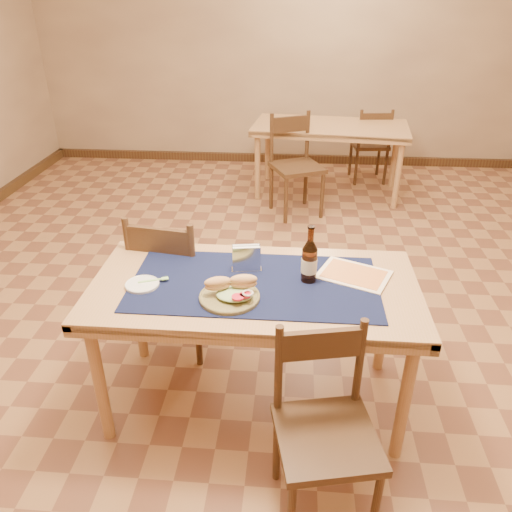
# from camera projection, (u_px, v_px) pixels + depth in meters

# --- Properties ---
(room) EXTENTS (6.04, 7.04, 2.84)m
(room) POSITION_uv_depth(u_px,v_px,m) (266.00, 112.00, 2.82)
(room) COLOR #9B6B43
(room) RESTS_ON ground
(main_table) EXTENTS (1.60, 0.80, 0.75)m
(main_table) POSITION_uv_depth(u_px,v_px,m) (254.00, 298.00, 2.47)
(main_table) COLOR #A9794F
(main_table) RESTS_ON ground
(placemat) EXTENTS (1.20, 0.60, 0.01)m
(placemat) POSITION_uv_depth(u_px,v_px,m) (254.00, 283.00, 2.43)
(placemat) COLOR #0E1234
(placemat) RESTS_ON main_table
(baseboard) EXTENTS (6.00, 7.00, 0.10)m
(baseboard) POSITION_uv_depth(u_px,v_px,m) (264.00, 309.00, 3.47)
(baseboard) COLOR #402B17
(baseboard) RESTS_ON ground
(back_table) EXTENTS (1.67, 0.96, 0.75)m
(back_table) POSITION_uv_depth(u_px,v_px,m) (330.00, 133.00, 5.25)
(back_table) COLOR #A9794F
(back_table) RESTS_ON ground
(chair_main_far) EXTENTS (0.49, 0.49, 0.94)m
(chair_main_far) POSITION_uv_depth(u_px,v_px,m) (174.00, 280.00, 2.97)
(chair_main_far) COLOR #402B17
(chair_main_far) RESTS_ON ground
(chair_main_near) EXTENTS (0.47, 0.47, 0.86)m
(chair_main_near) POSITION_uv_depth(u_px,v_px,m) (325.00, 426.00, 2.03)
(chair_main_near) COLOR #402B17
(chair_main_near) RESTS_ON ground
(chair_back_near) EXTENTS (0.59, 0.59, 0.97)m
(chair_back_near) POSITION_uv_depth(u_px,v_px,m) (295.00, 164.00, 4.86)
(chair_back_near) COLOR #402B17
(chair_back_near) RESTS_ON ground
(chair_back_far) EXTENTS (0.43, 0.43, 0.85)m
(chair_back_far) POSITION_uv_depth(u_px,v_px,m) (371.00, 144.00, 5.69)
(chair_back_far) COLOR #402B17
(chair_back_far) RESTS_ON ground
(sandwich_plate) EXTENTS (0.28, 0.28, 0.11)m
(sandwich_plate) POSITION_uv_depth(u_px,v_px,m) (231.00, 293.00, 2.29)
(sandwich_plate) COLOR olive
(sandwich_plate) RESTS_ON placemat
(side_plate) EXTENTS (0.16, 0.16, 0.01)m
(side_plate) POSITION_uv_depth(u_px,v_px,m) (142.00, 284.00, 2.40)
(side_plate) COLOR silver
(side_plate) RESTS_ON placemat
(fork) EXTENTS (0.14, 0.07, 0.00)m
(fork) POSITION_uv_depth(u_px,v_px,m) (156.00, 280.00, 2.43)
(fork) COLOR #97D574
(fork) RESTS_ON side_plate
(beer_bottle) EXTENTS (0.08, 0.08, 0.29)m
(beer_bottle) POSITION_uv_depth(u_px,v_px,m) (309.00, 261.00, 2.40)
(beer_bottle) COLOR #431F0C
(beer_bottle) RESTS_ON placemat
(napkin_holder) EXTENTS (0.16, 0.08, 0.13)m
(napkin_holder) POSITION_uv_depth(u_px,v_px,m) (246.00, 259.00, 2.51)
(napkin_holder) COLOR silver
(napkin_holder) RESTS_ON placemat
(menu_card) EXTENTS (0.41, 0.36, 0.01)m
(menu_card) POSITION_uv_depth(u_px,v_px,m) (354.00, 274.00, 2.49)
(menu_card) COLOR #FBE1BD
(menu_card) RESTS_ON placemat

